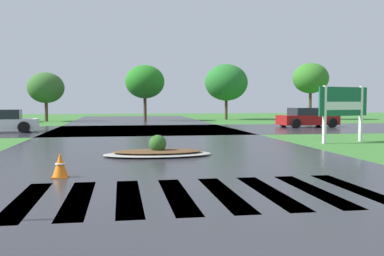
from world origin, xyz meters
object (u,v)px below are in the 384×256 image
(estate_billboard, at_px, (343,104))
(traffic_cone, at_px, (60,166))
(car_dark_suv, at_px, (307,118))
(median_island, at_px, (158,152))

(estate_billboard, distance_m, traffic_cone, 12.89)
(car_dark_suv, distance_m, traffic_cone, 22.43)
(estate_billboard, relative_size, traffic_cone, 4.49)
(median_island, xyz_separation_m, car_dark_suv, (11.35, 13.99, 0.49))
(estate_billboard, distance_m, car_dark_suv, 11.14)
(estate_billboard, xyz_separation_m, traffic_cone, (-10.76, -6.96, -1.35))
(estate_billboard, height_order, traffic_cone, estate_billboard)
(car_dark_suv, bearing_deg, median_island, -134.11)
(estate_billboard, height_order, car_dark_suv, estate_billboard)
(median_island, height_order, traffic_cone, median_island)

